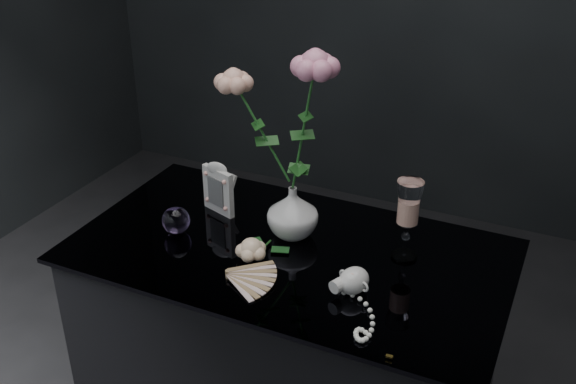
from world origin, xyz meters
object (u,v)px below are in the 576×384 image
at_px(wine_glass, 407,220).
at_px(paperweight, 176,220).
at_px(picture_frame, 218,187).
at_px(vase, 293,212).
at_px(pearl_jar, 354,280).
at_px(loose_rose, 251,249).

relative_size(wine_glass, paperweight, 2.84).
bearing_deg(picture_frame, wine_glass, 18.13).
xyz_separation_m(wine_glass, paperweight, (-0.55, -0.13, -0.07)).
relative_size(vase, pearl_jar, 0.61).
xyz_separation_m(loose_rose, pearl_jar, (0.26, -0.02, 0.00)).
distance_m(wine_glass, loose_rose, 0.37).
bearing_deg(loose_rose, paperweight, -175.62).
bearing_deg(pearl_jar, vase, 166.81).
xyz_separation_m(picture_frame, loose_rose, (0.18, -0.17, -0.04)).
xyz_separation_m(wine_glass, pearl_jar, (-0.06, -0.18, -0.07)).
height_order(paperweight, pearl_jar, paperweight).
bearing_deg(pearl_jar, wine_glass, 93.86).
distance_m(vase, picture_frame, 0.23).
bearing_deg(pearl_jar, picture_frame, -179.86).
xyz_separation_m(picture_frame, pearl_jar, (0.45, -0.19, -0.04)).
distance_m(paperweight, pearl_jar, 0.49).
bearing_deg(vase, wine_glass, 4.42).
xyz_separation_m(wine_glass, loose_rose, (-0.32, -0.16, -0.07)).
bearing_deg(paperweight, picture_frame, 72.78).
relative_size(wine_glass, loose_rose, 1.24).
xyz_separation_m(paperweight, loose_rose, (0.23, -0.03, -0.01)).
bearing_deg(picture_frame, pearl_jar, -3.89).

